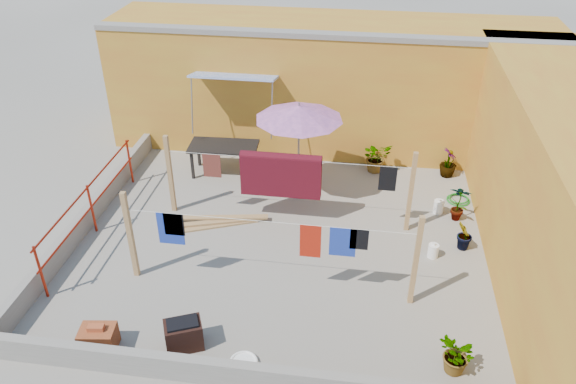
# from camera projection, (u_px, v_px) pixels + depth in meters

# --- Properties ---
(ground) EXTENTS (80.00, 80.00, 0.00)m
(ground) POSITION_uv_depth(u_px,v_px,m) (281.00, 241.00, 11.32)
(ground) COLOR #9E998E
(ground) RESTS_ON ground
(wall_back) EXTENTS (11.00, 3.27, 3.21)m
(wall_back) POSITION_uv_depth(u_px,v_px,m) (329.00, 84.00, 14.36)
(wall_back) COLOR gold
(wall_back) RESTS_ON ground
(wall_right) EXTENTS (2.40, 9.00, 3.20)m
(wall_right) POSITION_uv_depth(u_px,v_px,m) (573.00, 194.00, 9.83)
(wall_right) COLOR gold
(wall_right) RESTS_ON ground
(parapet_front) EXTENTS (8.30, 0.16, 0.44)m
(parapet_front) POSITION_uv_depth(u_px,v_px,m) (243.00, 375.00, 8.20)
(parapet_front) COLOR gray
(parapet_front) RESTS_ON ground
(parapet_left) EXTENTS (0.16, 7.30, 0.44)m
(parapet_left) POSITION_uv_depth(u_px,v_px,m) (89.00, 216.00, 11.71)
(parapet_left) COLOR gray
(parapet_left) RESTS_ON ground
(red_railing) EXTENTS (0.05, 4.20, 1.10)m
(red_railing) POSITION_uv_depth(u_px,v_px,m) (90.00, 202.00, 11.25)
(red_railing) COLOR maroon
(red_railing) RESTS_ON ground
(clothesline_rig) EXTENTS (5.09, 2.35, 1.80)m
(clothesline_rig) POSITION_uv_depth(u_px,v_px,m) (280.00, 184.00, 11.23)
(clothesline_rig) COLOR tan
(clothesline_rig) RESTS_ON ground
(patio_umbrella) EXTENTS (2.49, 2.49, 2.26)m
(patio_umbrella) POSITION_uv_depth(u_px,v_px,m) (299.00, 113.00, 11.74)
(patio_umbrella) COLOR gray
(patio_umbrella) RESTS_ON ground
(outdoor_table) EXTENTS (1.65, 0.88, 0.76)m
(outdoor_table) POSITION_uv_depth(u_px,v_px,m) (224.00, 148.00, 13.32)
(outdoor_table) COLOR black
(outdoor_table) RESTS_ON ground
(brick_stack) EXTENTS (0.60, 0.47, 0.48)m
(brick_stack) POSITION_uv_depth(u_px,v_px,m) (99.00, 338.00, 8.82)
(brick_stack) COLOR #984623
(brick_stack) RESTS_ON ground
(lumber_pile) EXTENTS (2.08, 0.93, 0.13)m
(lumber_pile) POSITION_uv_depth(u_px,v_px,m) (217.00, 222.00, 11.79)
(lumber_pile) COLOR tan
(lumber_pile) RESTS_ON ground
(brazier) EXTENTS (0.69, 0.59, 0.52)m
(brazier) POSITION_uv_depth(u_px,v_px,m) (184.00, 334.00, 8.83)
(brazier) COLOR black
(brazier) RESTS_ON ground
(white_basin) EXTENTS (0.45, 0.45, 0.08)m
(white_basin) POSITION_uv_depth(u_px,v_px,m) (244.00, 363.00, 8.62)
(white_basin) COLOR white
(white_basin) RESTS_ON ground
(water_jug_a) EXTENTS (0.21, 0.21, 0.32)m
(water_jug_a) POSITION_uv_depth(u_px,v_px,m) (433.00, 251.00, 10.83)
(water_jug_a) COLOR white
(water_jug_a) RESTS_ON ground
(water_jug_b) EXTENTS (0.22, 0.22, 0.34)m
(water_jug_b) POSITION_uv_depth(u_px,v_px,m) (438.00, 207.00, 12.13)
(water_jug_b) COLOR white
(water_jug_b) RESTS_ON ground
(green_hose) EXTENTS (0.52, 0.52, 0.08)m
(green_hose) POSITION_uv_depth(u_px,v_px,m) (458.00, 199.00, 12.60)
(green_hose) COLOR #1A761E
(green_hose) RESTS_ON ground
(plant_back_a) EXTENTS (0.88, 0.85, 0.76)m
(plant_back_a) POSITION_uv_depth(u_px,v_px,m) (376.00, 157.00, 13.58)
(plant_back_a) COLOR #235518
(plant_back_a) RESTS_ON ground
(plant_back_b) EXTENTS (0.44, 0.44, 0.71)m
(plant_back_b) POSITION_uv_depth(u_px,v_px,m) (448.00, 163.00, 13.38)
(plant_back_b) COLOR #235518
(plant_back_b) RESTS_ON ground
(plant_right_a) EXTENTS (0.53, 0.44, 0.85)m
(plant_right_a) POSITION_uv_depth(u_px,v_px,m) (459.00, 202.00, 11.77)
(plant_right_a) COLOR #235518
(plant_right_a) RESTS_ON ground
(plant_right_b) EXTENTS (0.36, 0.42, 0.67)m
(plant_right_b) POSITION_uv_depth(u_px,v_px,m) (465.00, 236.00, 10.93)
(plant_right_b) COLOR #235518
(plant_right_b) RESTS_ON ground
(plant_right_c) EXTENTS (0.63, 0.69, 0.65)m
(plant_right_c) POSITION_uv_depth(u_px,v_px,m) (458.00, 357.00, 8.35)
(plant_right_c) COLOR #235518
(plant_right_c) RESTS_ON ground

